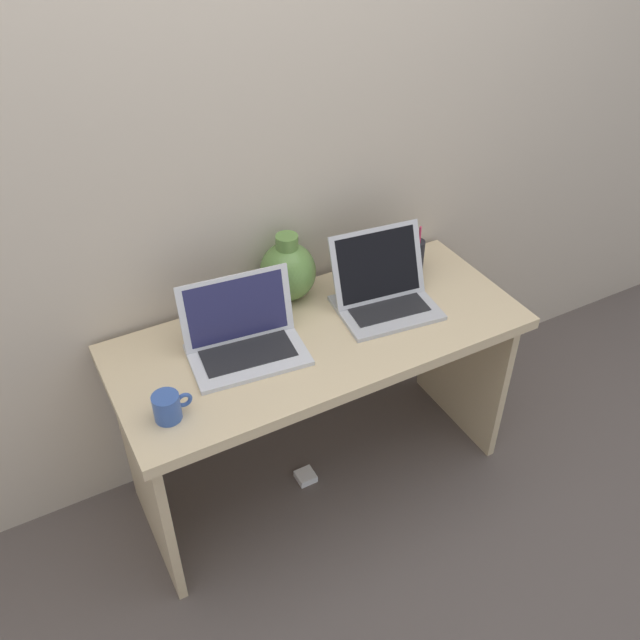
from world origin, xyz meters
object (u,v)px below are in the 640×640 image
Objects in this scene: coffee_mug at (168,407)px; power_brick at (305,476)px; laptop_right at (382,287)px; green_vase at (288,270)px; pen_cup at (415,255)px; laptop_left at (242,333)px.

coffee_mug is 0.89m from power_brick.
coffee_mug is (-0.82, -0.17, -0.02)m from laptop_right.
green_vase reaches higher than power_brick.
laptop_left is at bearing -170.68° from pen_cup.
coffee_mug is at bearing -167.99° from laptop_right.
green_vase is 0.67m from coffee_mug.
pen_cup is 0.94m from power_brick.
power_brick is (-0.32, -0.04, -0.76)m from laptop_right.
laptop_left is 0.32m from green_vase.
laptop_right is 1.93× the size of pen_cup.
coffee_mug is at bearing -164.35° from power_brick.
coffee_mug is (-0.30, -0.18, -0.02)m from laptop_left.
green_vase reaches higher than coffee_mug.
laptop_left is 0.78m from power_brick.
power_brick is at bearing -105.57° from green_vase.
green_vase reaches higher than pen_cup.
laptop_right reaches higher than pen_cup.
green_vase is (-0.26, 0.19, 0.04)m from laptop_right.
laptop_right reaches higher than coffee_mug.
laptop_right is at bearing -150.53° from pen_cup.
power_brick is (0.19, -0.04, -0.75)m from laptop_left.
laptop_right reaches higher than green_vase.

